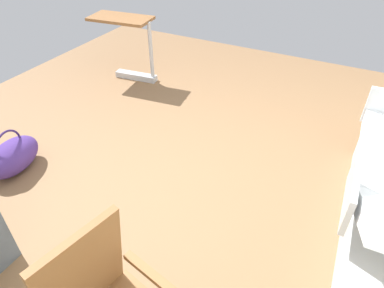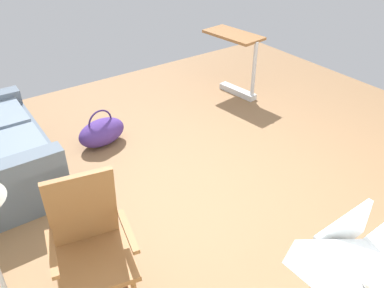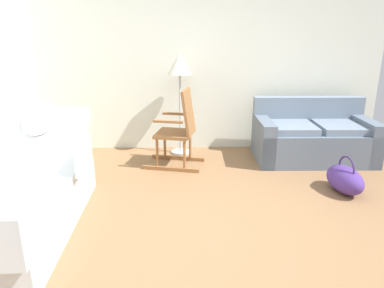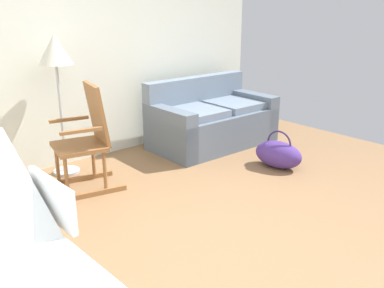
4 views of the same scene
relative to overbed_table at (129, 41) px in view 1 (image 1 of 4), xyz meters
The scene contains 3 objects.
ground_plane 2.19m from the overbed_table, 140.71° to the left, with size 6.34×6.34×0.00m, color olive.
overbed_table is the anchor object (origin of this frame).
duffel_bag 2.15m from the overbed_table, 94.22° to the left, with size 0.40×0.60×0.43m.
Camera 1 is at (-1.11, 2.15, 2.14)m, focal length 31.48 mm.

